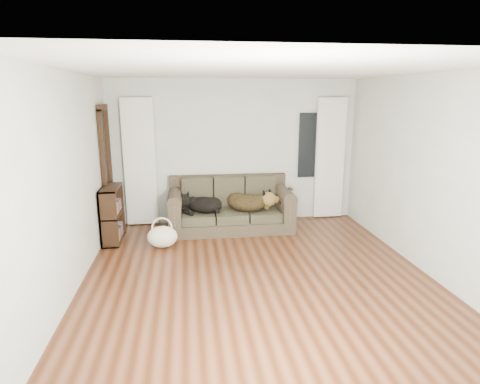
{
  "coord_description": "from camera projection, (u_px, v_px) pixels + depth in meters",
  "views": [
    {
      "loc": [
        -0.87,
        -4.76,
        2.32
      ],
      "look_at": [
        -0.02,
        1.6,
        0.76
      ],
      "focal_mm": 30.0,
      "sensor_mm": 36.0,
      "label": 1
    }
  ],
  "objects": [
    {
      "name": "bookshelf",
      "position": [
        112.0,
        211.0,
        6.43
      ],
      "size": [
        0.31,
        0.74,
        0.9
      ],
      "primitive_type": "cube",
      "rotation": [
        0.0,
        0.0,
        -0.06
      ],
      "color": "black",
      "rests_on": "floor"
    },
    {
      "name": "tv_remote",
      "position": [
        291.0,
        189.0,
        6.95
      ],
      "size": [
        0.06,
        0.2,
        0.02
      ],
      "primitive_type": "cube",
      "rotation": [
        0.0,
        0.0,
        0.03
      ],
      "color": "black",
      "rests_on": "sofa"
    },
    {
      "name": "window_pane",
      "position": [
        312.0,
        145.0,
        7.48
      ],
      "size": [
        0.5,
        0.03,
        1.2
      ],
      "primitive_type": "cube",
      "color": "black",
      "rests_on": "wall_back"
    },
    {
      "name": "sofa",
      "position": [
        231.0,
        204.0,
        7.03
      ],
      "size": [
        2.13,
        0.92,
        0.87
      ],
      "primitive_type": "cube",
      "color": "#2F281C",
      "rests_on": "floor"
    },
    {
      "name": "door_casing",
      "position": [
        107.0,
        173.0,
        6.69
      ],
      "size": [
        0.07,
        0.6,
        2.1
      ],
      "primitive_type": "cube",
      "color": "black",
      "rests_on": "ground"
    },
    {
      "name": "tote_bag",
      "position": [
        162.0,
        237.0,
        6.24
      ],
      "size": [
        0.56,
        0.49,
        0.34
      ],
      "primitive_type": "ellipsoid",
      "rotation": [
        0.0,
        0.0,
        -0.34
      ],
      "color": "silver",
      "rests_on": "floor"
    },
    {
      "name": "curtain_right",
      "position": [
        330.0,
        159.0,
        7.54
      ],
      "size": [
        0.55,
        0.08,
        2.25
      ],
      "primitive_type": "cube",
      "color": "white",
      "rests_on": "ground"
    },
    {
      "name": "curtain_left",
      "position": [
        140.0,
        163.0,
        7.09
      ],
      "size": [
        0.55,
        0.08,
        2.25
      ],
      "primitive_type": "cube",
      "color": "white",
      "rests_on": "ground"
    },
    {
      "name": "floor",
      "position": [
        258.0,
        277.0,
        5.25
      ],
      "size": [
        5.0,
        5.0,
        0.0
      ],
      "primitive_type": "plane",
      "color": "#3A1B0C",
      "rests_on": "ground"
    },
    {
      "name": "dog_black_lab",
      "position": [
        202.0,
        205.0,
        6.88
      ],
      "size": [
        0.78,
        0.72,
        0.27
      ],
      "primitive_type": "ellipsoid",
      "rotation": [
        0.0,
        0.0,
        -0.55
      ],
      "color": "black",
      "rests_on": "sofa"
    },
    {
      "name": "dog_shepherd",
      "position": [
        249.0,
        203.0,
        6.99
      ],
      "size": [
        0.88,
        0.84,
        0.32
      ],
      "primitive_type": "ellipsoid",
      "rotation": [
        0.0,
        0.0,
        2.5
      ],
      "color": "black",
      "rests_on": "sofa"
    },
    {
      "name": "wall_left",
      "position": [
        68.0,
        185.0,
        4.65
      ],
      "size": [
        0.04,
        5.0,
        2.6
      ],
      "primitive_type": "cube",
      "color": "beige",
      "rests_on": "ground"
    },
    {
      "name": "wall_right",
      "position": [
        428.0,
        175.0,
        5.23
      ],
      "size": [
        0.04,
        5.0,
        2.6
      ],
      "primitive_type": "cube",
      "color": "beige",
      "rests_on": "ground"
    },
    {
      "name": "wall_back",
      "position": [
        234.0,
        152.0,
        7.35
      ],
      "size": [
        4.5,
        0.04,
        2.6
      ],
      "primitive_type": "cube",
      "color": "beige",
      "rests_on": "ground"
    },
    {
      "name": "ceiling",
      "position": [
        260.0,
        70.0,
        4.63
      ],
      "size": [
        5.0,
        5.0,
        0.0
      ],
      "primitive_type": "plane",
      "color": "white",
      "rests_on": "ground"
    }
  ]
}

